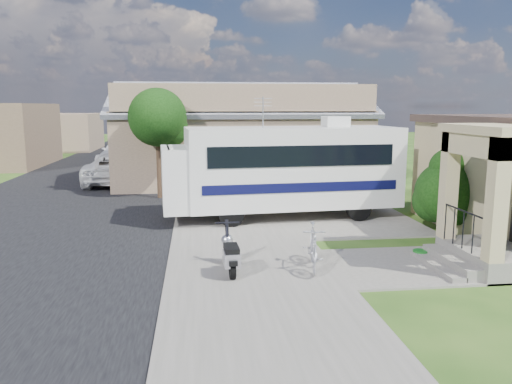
{
  "coord_description": "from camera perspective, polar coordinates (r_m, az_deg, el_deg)",
  "views": [
    {
      "loc": [
        -2.25,
        -12.03,
        3.82
      ],
      "look_at": [
        -0.5,
        2.5,
        1.3
      ],
      "focal_mm": 35.0,
      "sensor_mm": 36.0,
      "label": 1
    }
  ],
  "objects": [
    {
      "name": "garden_hose",
      "position": [
        13.48,
        18.26,
        -6.81
      ],
      "size": [
        0.38,
        0.38,
        0.17
      ],
      "primitive_type": "cylinder",
      "color": "#125D18",
      "rests_on": "ground"
    },
    {
      "name": "distant_bldg_near",
      "position": [
        47.81,
        -22.48,
        6.36
      ],
      "size": [
        8.0,
        7.0,
        3.2
      ],
      "primitive_type": "cube",
      "color": "#785F4B",
      "rests_on": "ground"
    },
    {
      "name": "street_slab",
      "position": [
        22.96,
        -19.99,
        -0.38
      ],
      "size": [
        9.0,
        80.0,
        0.02
      ],
      "primitive_type": "cube",
      "color": "black",
      "rests_on": "ground"
    },
    {
      "name": "scooter",
      "position": [
        11.48,
        -2.98,
        -7.14
      ],
      "size": [
        0.57,
        1.64,
        1.08
      ],
      "rotation": [
        0.0,
        0.0,
        0.04
      ],
      "color": "black",
      "rests_on": "ground"
    },
    {
      "name": "bicycle",
      "position": [
        11.8,
        6.53,
        -6.5
      ],
      "size": [
        0.8,
        1.81,
        1.05
      ],
      "primitive_type": "imported",
      "rotation": [
        0.0,
        0.0,
        -0.18
      ],
      "color": "#B4B3BC",
      "rests_on": "ground"
    },
    {
      "name": "driveway_slab",
      "position": [
        17.37,
        5.78,
        -2.9
      ],
      "size": [
        7.0,
        6.0,
        0.05
      ],
      "primitive_type": "cube",
      "color": "#64615A",
      "rests_on": "ground"
    },
    {
      "name": "warehouse",
      "position": [
        26.16,
        -1.93,
        5.74
      ],
      "size": [
        12.5,
        8.4,
        5.04
      ],
      "color": "#785F4B",
      "rests_on": "ground"
    },
    {
      "name": "street_tree_c",
      "position": [
        40.11,
        -9.05,
        8.62
      ],
      "size": [
        2.44,
        2.4,
        4.42
      ],
      "color": "#311E16",
      "rests_on": "ground"
    },
    {
      "name": "van",
      "position": [
        32.88,
        -14.82,
        4.33
      ],
      "size": [
        2.97,
        6.33,
        1.79
      ],
      "primitive_type": "imported",
      "rotation": [
        0.0,
        0.0,
        -0.08
      ],
      "color": "silver",
      "rests_on": "ground"
    },
    {
      "name": "motorhome",
      "position": [
        17.08,
        3.15,
        2.81
      ],
      "size": [
        8.15,
        3.11,
        4.09
      ],
      "rotation": [
        0.0,
        0.0,
        0.08
      ],
      "color": "silver",
      "rests_on": "ground"
    },
    {
      "name": "sidewalk_slab",
      "position": [
        22.39,
        -3.57,
        -0.0
      ],
      "size": [
        4.0,
        80.0,
        0.06
      ],
      "primitive_type": "cube",
      "color": "#64615A",
      "rests_on": "ground"
    },
    {
      "name": "street_tree_a",
      "position": [
        21.14,
        -10.91,
        8.04
      ],
      "size": [
        2.44,
        2.4,
        4.58
      ],
      "color": "#311E16",
      "rests_on": "ground"
    },
    {
      "name": "walk_slab",
      "position": [
        12.79,
        17.9,
        -7.97
      ],
      "size": [
        4.0,
        3.0,
        0.05
      ],
      "primitive_type": "cube",
      "color": "#64615A",
      "rests_on": "ground"
    },
    {
      "name": "ground",
      "position": [
        12.82,
        3.59,
        -7.58
      ],
      "size": [
        120.0,
        120.0,
        0.0
      ],
      "primitive_type": "plane",
      "color": "#1D4011"
    },
    {
      "name": "street_tree_b",
      "position": [
        31.12,
        -9.66,
        8.84
      ],
      "size": [
        2.44,
        2.4,
        4.73
      ],
      "color": "#311E16",
      "rests_on": "ground"
    },
    {
      "name": "pickup_truck",
      "position": [
        25.89,
        -15.43,
        2.65
      ],
      "size": [
        2.89,
        5.7,
        1.54
      ],
      "primitive_type": "imported",
      "rotation": [
        0.0,
        0.0,
        3.08
      ],
      "color": "silver",
      "rests_on": "ground"
    },
    {
      "name": "shrub",
      "position": [
        16.27,
        21.06,
        0.26
      ],
      "size": [
        2.1,
        2.0,
        2.57
      ],
      "color": "#311E16",
      "rests_on": "ground"
    }
  ]
}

